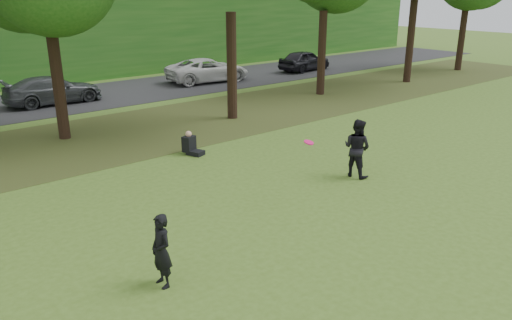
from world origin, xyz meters
The scene contains 9 objects.
ground centered at (0.00, 0.00, 0.00)m, with size 120.00×120.00×0.00m, color #3B571B.
leaf_litter centered at (0.00, 13.00, 0.01)m, with size 60.00×7.00×0.01m, color #3E3316.
street centered at (0.00, 21.00, 0.01)m, with size 70.00×7.00×0.02m, color black.
far_hedge centered at (0.00, 27.00, 2.50)m, with size 70.00×3.00×5.00m, color #1C5016.
player_left centered at (-5.17, 2.43, 0.75)m, with size 0.55×0.36×1.51m, color black.
player_right centered at (2.50, 3.97, 0.91)m, with size 0.88×0.69×1.82m, color black.
parked_cars centered at (-1.03, 20.29, 0.75)m, with size 39.89×3.75×1.55m.
frisbee centered at (-0.07, 3.53, 1.69)m, with size 0.35×0.35×0.10m.
seated_person centered at (-0.27, 9.09, 0.31)m, with size 0.62×0.82×0.83m.
Camera 1 is at (-9.20, -5.28, 5.54)m, focal length 35.00 mm.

